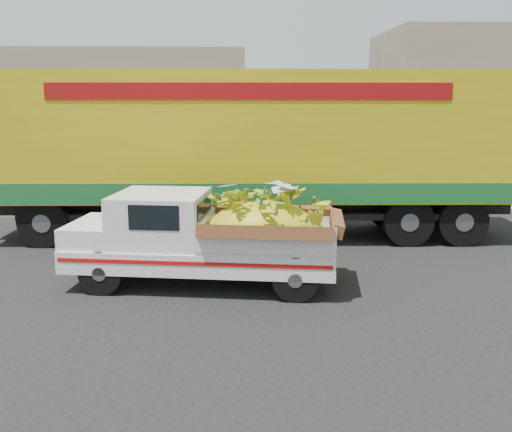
{
  "coord_description": "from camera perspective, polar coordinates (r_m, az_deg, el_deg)",
  "views": [
    {
      "loc": [
        0.65,
        -9.32,
        3.17
      ],
      "look_at": [
        1.01,
        0.74,
        1.12
      ],
      "focal_mm": 40.0,
      "sensor_mm": 36.0,
      "label": 1
    }
  ],
  "objects": [
    {
      "name": "pickup_truck",
      "position": [
        9.85,
        -3.37,
        -2.05
      ],
      "size": [
        4.77,
        2.3,
        1.61
      ],
      "rotation": [
        0.0,
        0.0,
        -0.14
      ],
      "color": "black",
      "rests_on": "ground"
    },
    {
      "name": "building_left",
      "position": [
        25.23,
        -22.41,
        9.15
      ],
      "size": [
        18.0,
        6.0,
        5.0
      ],
      "primitive_type": "cube",
      "color": "gray",
      "rests_on": "ground"
    },
    {
      "name": "curb",
      "position": [
        16.0,
        -4.35,
        0.33
      ],
      "size": [
        60.0,
        0.25,
        0.15
      ],
      "primitive_type": "cube",
      "color": "gray",
      "rests_on": "ground"
    },
    {
      "name": "semi_trailer",
      "position": [
        13.28,
        -0.56,
        6.99
      ],
      "size": [
        12.02,
        2.79,
        3.8
      ],
      "rotation": [
        0.0,
        0.0,
        -0.02
      ],
      "color": "black",
      "rests_on": "ground"
    },
    {
      "name": "ground",
      "position": [
        9.87,
        -5.77,
        -7.3
      ],
      "size": [
        100.0,
        100.0,
        0.0
      ],
      "primitive_type": "plane",
      "color": "black",
      "rests_on": "ground"
    },
    {
      "name": "sidewalk",
      "position": [
        18.07,
        -4.09,
        1.61
      ],
      "size": [
        60.0,
        4.0,
        0.14
      ],
      "primitive_type": "cube",
      "color": "gray",
      "rests_on": "ground"
    }
  ]
}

